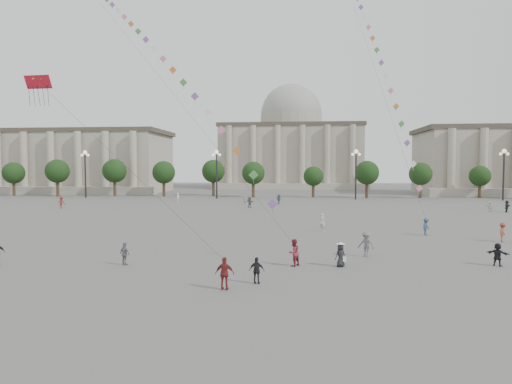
{
  "coord_description": "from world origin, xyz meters",
  "views": [
    {
      "loc": [
        3.26,
        -28.49,
        6.68
      ],
      "look_at": [
        -0.69,
        12.0,
        4.55
      ],
      "focal_mm": 32.0,
      "sensor_mm": 36.0,
      "label": 1
    }
  ],
  "objects": [
    {
      "name": "person_crowd_7",
      "position": [
        32.38,
        44.56,
        0.8
      ],
      "size": [
        1.53,
        1.12,
        1.6
      ],
      "primitive_type": "imported",
      "rotation": [
        0.0,
        0.0,
        2.65
      ],
      "color": "silver",
      "rests_on": "ground"
    },
    {
      "name": "person_crowd_4",
      "position": [
        -6.78,
        53.49,
        0.87
      ],
      "size": [
        1.41,
        1.59,
        1.74
      ],
      "primitive_type": "imported",
      "rotation": [
        0.0,
        0.0,
        4.04
      ],
      "color": "silver",
      "rests_on": "ground"
    },
    {
      "name": "kite_flyer_1",
      "position": [
        15.74,
        18.02,
        0.87
      ],
      "size": [
        1.19,
        1.28,
        1.73
      ],
      "primitive_type": "imported",
      "rotation": [
        0.0,
        0.0,
        0.91
      ],
      "color": "navy",
      "rests_on": "ground"
    },
    {
      "name": "person_crowd_8",
      "position": [
        21.56,
        14.51,
        0.89
      ],
      "size": [
        1.16,
        1.32,
        1.78
      ],
      "primitive_type": "imported",
      "rotation": [
        0.0,
        0.0,
        1.03
      ],
      "color": "#973F29",
      "rests_on": "ground"
    },
    {
      "name": "tree_row",
      "position": [
        0.0,
        78.0,
        5.39
      ],
      "size": [
        137.12,
        5.12,
        8.0
      ],
      "color": "#332519",
      "rests_on": "ground"
    },
    {
      "name": "person_crowd_6",
      "position": [
        8.22,
        6.21,
        0.96
      ],
      "size": [
        1.44,
        1.23,
        1.93
      ],
      "primitive_type": "imported",
      "rotation": [
        0.0,
        0.0,
        5.78
      ],
      "color": "slate",
      "rests_on": "ground"
    },
    {
      "name": "person_crowd_9",
      "position": [
        34.45,
        43.65,
        0.91
      ],
      "size": [
        1.53,
        1.61,
        1.82
      ],
      "primitive_type": "imported",
      "rotation": [
        0.0,
        0.0,
        0.83
      ],
      "color": "black",
      "rests_on": "ground"
    },
    {
      "name": "kite_flyer_0",
      "position": [
        2.83,
        2.44,
        0.93
      ],
      "size": [
        1.12,
        1.14,
        1.85
      ],
      "primitive_type": "imported",
      "rotation": [
        0.0,
        0.0,
        4.01
      ],
      "color": "maroon",
      "rests_on": "ground"
    },
    {
      "name": "kite_train_mid",
      "position": [
        11.39,
        37.92,
        29.08
      ],
      "size": [
        8.85,
        37.2,
        63.37
      ],
      "color": "#3F3F3F",
      "rests_on": "ground"
    },
    {
      "name": "hall_west",
      "position": [
        -75.0,
        93.89,
        8.43
      ],
      "size": [
        84.0,
        26.22,
        17.2
      ],
      "color": "#A9A18E",
      "rests_on": "ground"
    },
    {
      "name": "person_crowd_3",
      "position": [
        16.71,
        3.82,
        0.79
      ],
      "size": [
        1.47,
        1.23,
        1.58
      ],
      "primitive_type": "imported",
      "rotation": [
        0.0,
        0.0,
        2.53
      ],
      "color": "black",
      "rests_on": "ground"
    },
    {
      "name": "hall_central",
      "position": [
        0.0,
        129.22,
        14.23
      ],
      "size": [
        48.3,
        34.3,
        35.5
      ],
      "color": "#A9A18E",
      "rests_on": "ground"
    },
    {
      "name": "lamp_post_mid_east",
      "position": [
        15.0,
        70.0,
        7.35
      ],
      "size": [
        2.0,
        0.9,
        10.65
      ],
      "color": "#262628",
      "rests_on": "ground"
    },
    {
      "name": "tourist_1",
      "position": [
        0.78,
        -2.55,
        0.77
      ],
      "size": [
        0.94,
        0.48,
        1.55
      ],
      "primitive_type": "imported",
      "rotation": [
        0.0,
        0.0,
        3.02
      ],
      "color": "black",
      "rests_on": "ground"
    },
    {
      "name": "lamp_post_far_west",
      "position": [
        -45.0,
        70.0,
        7.35
      ],
      "size": [
        2.0,
        0.9,
        10.65
      ],
      "color": "#262628",
      "rests_on": "ground"
    },
    {
      "name": "ground",
      "position": [
        0.0,
        0.0,
        0.0
      ],
      "size": [
        360.0,
        360.0,
        0.0
      ],
      "primitive_type": "plane",
      "color": "#565351",
      "rests_on": "ground"
    },
    {
      "name": "person_crowd_13",
      "position": [
        5.64,
        20.39,
        0.94
      ],
      "size": [
        0.81,
        0.79,
        1.87
      ],
      "primitive_type": "imported",
      "rotation": [
        0.0,
        0.0,
        2.42
      ],
      "color": "silver",
      "rests_on": "ground"
    },
    {
      "name": "person_crowd_2",
      "position": [
        -36.46,
        43.78,
        0.97
      ],
      "size": [
        1.28,
        1.44,
        1.94
      ],
      "primitive_type": "imported",
      "rotation": [
        0.0,
        0.0,
        1.01
      ],
      "color": "maroon",
      "rests_on": "ground"
    },
    {
      "name": "kite_train_west",
      "position": [
        -17.5,
        26.65,
        23.67
      ],
      "size": [
        38.42,
        45.1,
        72.92
      ],
      "color": "#3F3F3F",
      "rests_on": "ground"
    },
    {
      "name": "tourist_3",
      "position": [
        -8.76,
        1.59,
        0.79
      ],
      "size": [
        0.99,
        0.79,
        1.57
      ],
      "primitive_type": "imported",
      "rotation": [
        0.0,
        0.0,
        2.63
      ],
      "color": "slate",
      "rests_on": "ground"
    },
    {
      "name": "person_crowd_12",
      "position": [
        -5.23,
        47.8,
        0.95
      ],
      "size": [
        1.7,
        1.58,
        1.9
      ],
      "primitive_type": "imported",
      "rotation": [
        0.0,
        0.0,
        2.43
      ],
      "color": "slate",
      "rests_on": "ground"
    },
    {
      "name": "lamp_post_far_east",
      "position": [
        45.0,
        70.0,
        7.35
      ],
      "size": [
        2.0,
        0.9,
        10.65
      ],
      "color": "#262628",
      "rests_on": "ground"
    },
    {
      "name": "person_crowd_10",
      "position": [
        -20.42,
        58.02,
        0.95
      ],
      "size": [
        0.5,
        0.72,
        1.89
      ],
      "primitive_type": "imported",
      "rotation": [
        0.0,
        0.0,
        1.49
      ],
      "color": "silver",
      "rests_on": "ground"
    },
    {
      "name": "tourist_0",
      "position": [
        -0.85,
        -4.04,
        0.91
      ],
      "size": [
        1.08,
        0.48,
        1.81
      ],
      "primitive_type": "imported",
      "rotation": [
        0.0,
        0.0,
        3.1
      ],
      "color": "maroon",
      "rests_on": "ground"
    },
    {
      "name": "hat_person",
      "position": [
        6.0,
        2.5,
        0.84
      ],
      "size": [
        0.91,
        0.82,
        1.69
      ],
      "color": "black",
      "rests_on": "ground"
    },
    {
      "name": "dragon_kite",
      "position": [
        -17.5,
        6.47,
        12.78
      ],
      "size": [
        9.57,
        5.67,
        23.29
      ],
      "color": "red",
      "rests_on": "ground"
    },
    {
      "name": "lamp_post_mid_west",
      "position": [
        -15.0,
        70.0,
        7.35
      ],
      "size": [
        2.0,
        0.9,
        10.65
      ],
      "color": "#262628",
      "rests_on": "ground"
    },
    {
      "name": "person_crowd_0",
      "position": [
        -0.73,
        55.79,
        0.92
      ],
      "size": [
        1.17,
        0.91,
        1.85
      ],
      "primitive_type": "imported",
      "rotation": [
        0.0,
        0.0,
        0.49
      ],
      "color": "navy",
      "rests_on": "ground"
    }
  ]
}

